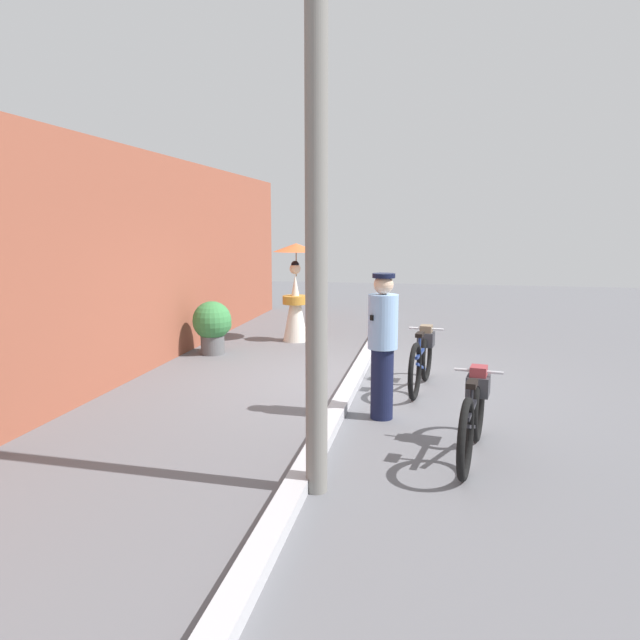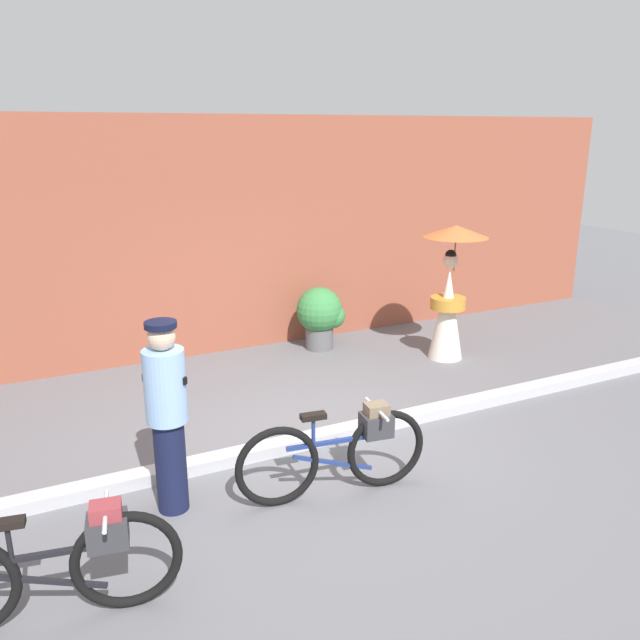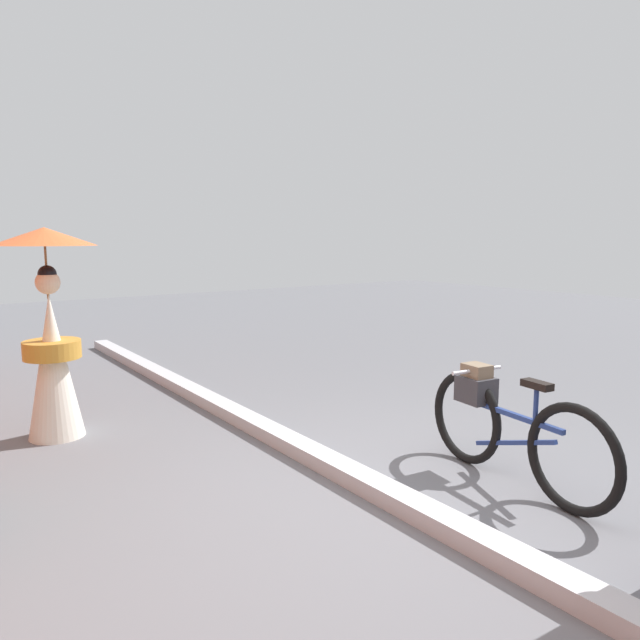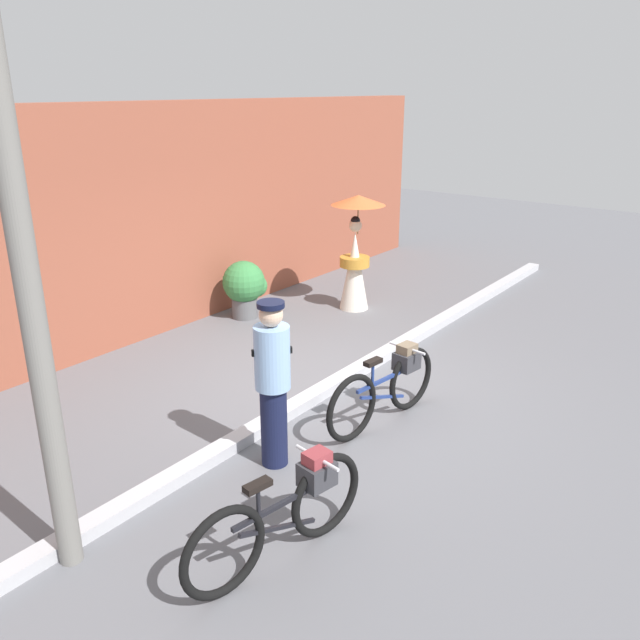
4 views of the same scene
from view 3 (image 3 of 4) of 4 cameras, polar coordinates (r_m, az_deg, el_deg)
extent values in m
plane|color=slate|center=(4.21, 6.72, -17.26)|extent=(30.00, 30.00, 0.00)
cube|color=#B2B2B7|center=(4.18, 6.74, -16.52)|extent=(14.00, 0.20, 0.12)
torus|color=black|center=(4.88, 14.03, -9.17)|extent=(0.74, 0.16, 0.74)
torus|color=black|center=(4.23, 23.43, -12.31)|extent=(0.74, 0.16, 0.74)
cube|color=navy|center=(4.49, 18.46, -8.83)|extent=(0.84, 0.15, 0.04)
cube|color=navy|center=(4.55, 18.34, -11.27)|extent=(0.74, 0.13, 0.27)
cylinder|color=navy|center=(4.34, 20.28, -7.87)|extent=(0.03, 0.03, 0.30)
cube|color=black|center=(4.31, 20.37, -5.93)|extent=(0.23, 0.12, 0.05)
cylinder|color=silver|center=(4.70, 15.02, -4.75)|extent=(0.09, 0.48, 0.03)
cube|color=#333338|center=(4.74, 14.96, -6.54)|extent=(0.29, 0.25, 0.20)
cube|color=#72604C|center=(4.71, 15.01, -5.01)|extent=(0.22, 0.18, 0.14)
cone|color=silver|center=(5.77, -24.54, -4.14)|extent=(0.48, 0.48, 1.30)
cylinder|color=#C1842D|center=(5.74, -24.63, -2.62)|extent=(0.49, 0.49, 0.16)
sphere|color=beige|center=(5.67, -24.99, 3.33)|extent=(0.21, 0.21, 0.21)
sphere|color=black|center=(5.66, -25.03, 4.07)|extent=(0.16, 0.16, 0.16)
cylinder|color=olive|center=(5.72, -25.10, 4.62)|extent=(0.02, 0.02, 0.55)
cone|color=orange|center=(5.71, -25.26, 7.38)|extent=(0.88, 0.88, 0.16)
camera|label=1|loc=(6.58, 110.74, 0.61)|focal=33.26mm
camera|label=2|loc=(8.07, 54.34, 14.31)|focal=35.81mm
camera|label=4|loc=(7.61, 79.82, 14.57)|focal=36.22mm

